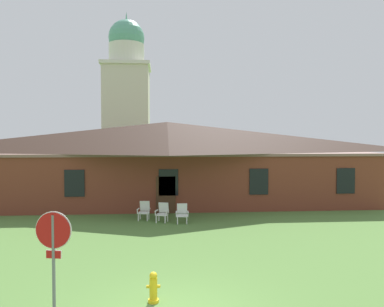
% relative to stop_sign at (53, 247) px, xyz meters
% --- Properties ---
extents(brick_building, '(27.02, 10.40, 5.41)m').
position_rel_stop_sign_xyz_m(brick_building, '(2.65, 18.00, 0.88)').
color(brick_building, brown).
rests_on(brick_building, ground).
extents(dome_tower, '(5.18, 5.18, 18.09)m').
position_rel_stop_sign_xyz_m(dome_tower, '(-1.55, 33.34, 6.35)').
color(dome_tower, beige).
rests_on(dome_tower, ground).
extents(stop_sign, '(0.79, 0.19, 2.65)m').
position_rel_stop_sign_xyz_m(stop_sign, '(0.00, 0.00, 0.00)').
color(stop_sign, slate).
rests_on(stop_sign, ground).
extents(lawn_chair_by_porch, '(0.70, 0.74, 0.96)m').
position_rel_stop_sign_xyz_m(lawn_chair_by_porch, '(1.35, 11.41, -1.38)').
color(lawn_chair_by_porch, silver).
rests_on(lawn_chair_by_porch, ground).
extents(lawn_chair_near_door, '(0.75, 0.80, 0.96)m').
position_rel_stop_sign_xyz_m(lawn_chair_near_door, '(2.31, 10.85, -1.38)').
color(lawn_chair_near_door, silver).
rests_on(lawn_chair_near_door, ground).
extents(lawn_chair_left_end, '(0.66, 0.69, 0.96)m').
position_rel_stop_sign_xyz_m(lawn_chair_left_end, '(3.29, 10.51, -1.38)').
color(lawn_chair_left_end, white).
rests_on(lawn_chair_left_end, ground).
extents(fire_hydrant, '(0.36, 0.28, 0.79)m').
position_rel_stop_sign_xyz_m(fire_hydrant, '(2.07, 1.41, -1.50)').
color(fire_hydrant, gold).
rests_on(fire_hydrant, ground).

